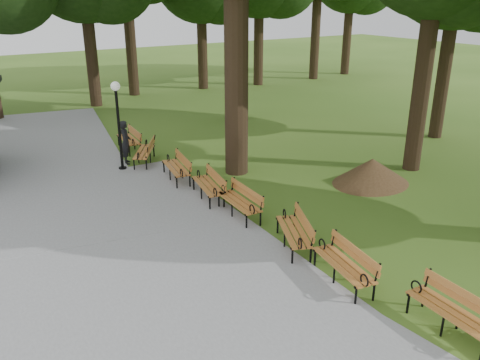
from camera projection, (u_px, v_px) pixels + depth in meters
ground at (381, 309)px, 9.98m from camera, size 100.00×100.00×0.00m
path at (138, 296)px, 10.34m from camera, size 12.00×38.00×0.06m
person at (126, 142)px, 18.16m from camera, size 0.55×0.68×1.63m
lamp_post at (117, 107)px, 16.95m from camera, size 0.32×0.32×3.17m
dirt_mound at (372, 171)px, 16.38m from camera, size 2.28×2.28×0.86m
bench_2 at (452, 313)px, 9.14m from camera, size 0.73×1.93×0.88m
bench_3 at (343, 265)px, 10.73m from camera, size 0.97×1.98×0.88m
bench_4 at (294, 232)px, 12.23m from camera, size 1.37×1.99×0.88m
bench_5 at (239, 202)px, 13.94m from camera, size 0.74×1.93×0.88m
bench_6 at (208, 186)px, 15.11m from camera, size 0.98×1.99×0.88m
bench_7 at (176, 168)px, 16.64m from camera, size 0.95×1.98×0.88m
bench_8 at (144, 152)px, 18.29m from camera, size 1.55×1.95×0.88m
bench_9 at (129, 140)px, 19.83m from camera, size 0.79×1.95×0.88m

